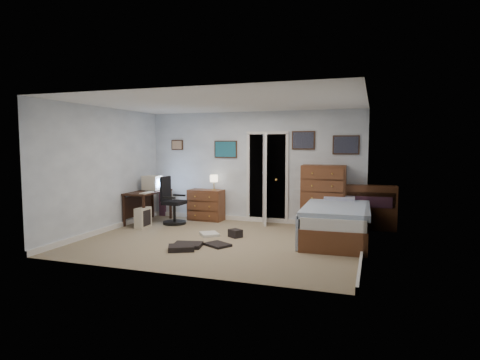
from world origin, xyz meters
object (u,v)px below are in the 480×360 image
low_dresser (206,205)px  bed (336,222)px  office_chair (172,206)px  tall_dresser (323,197)px  computer_desk (145,198)px

low_dresser → bed: 3.22m
office_chair → low_dresser: bearing=50.5°
low_dresser → tall_dresser: (2.70, -0.02, 0.31)m
office_chair → tall_dresser: 3.31m
tall_dresser → low_dresser: bearing=177.7°
computer_desk → low_dresser: size_ratio=1.53×
office_chair → low_dresser: (0.54, 0.65, -0.05)m
office_chair → tall_dresser: bearing=11.4°
office_chair → bed: (3.59, -0.40, -0.07)m
computer_desk → low_dresser: bearing=28.4°
computer_desk → bed: bed is taller
computer_desk → bed: bearing=-5.0°
bed → computer_desk: bearing=173.2°
low_dresser → office_chair: bearing=-127.7°
bed → office_chair: bearing=172.1°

